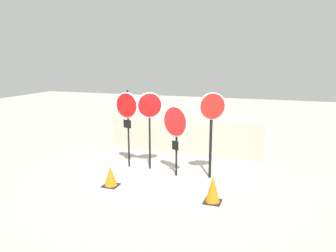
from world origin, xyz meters
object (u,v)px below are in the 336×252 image
stop_sign_1 (150,112)px  traffic_cone_0 (213,189)px  stop_sign_3 (212,118)px  stop_sign_0 (127,111)px  traffic_cone_1 (111,176)px  stop_sign_2 (175,126)px

stop_sign_1 → traffic_cone_0: stop_sign_1 is taller
stop_sign_3 → stop_sign_0: bearing=147.5°
traffic_cone_1 → stop_sign_0: bearing=98.2°
stop_sign_1 → stop_sign_2: (0.96, -0.36, -0.30)m
stop_sign_2 → traffic_cone_0: (1.44, -1.46, -1.22)m
traffic_cone_0 → stop_sign_0: bearing=150.6°
stop_sign_3 → traffic_cone_1: bearing=-178.9°
stop_sign_2 → traffic_cone_1: size_ratio=3.72×
stop_sign_1 → traffic_cone_1: size_ratio=4.29×
stop_sign_0 → stop_sign_1: (0.76, 0.04, -0.00)m
stop_sign_0 → stop_sign_1: size_ratio=1.02×
stop_sign_1 → stop_sign_3: stop_sign_3 is taller
stop_sign_0 → traffic_cone_0: stop_sign_0 is taller
stop_sign_0 → stop_sign_3: 2.77m
stop_sign_0 → traffic_cone_0: size_ratio=3.63×
stop_sign_0 → stop_sign_1: bearing=13.8°
stop_sign_1 → traffic_cone_0: size_ratio=3.57×
stop_sign_3 → traffic_cone_1: (-2.53, -1.51, -1.53)m
traffic_cone_0 → traffic_cone_1: size_ratio=1.20×
stop_sign_1 → stop_sign_3: (2.00, -0.18, -0.04)m
stop_sign_0 → stop_sign_2: stop_sign_0 is taller
stop_sign_0 → traffic_cone_1: stop_sign_0 is taller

